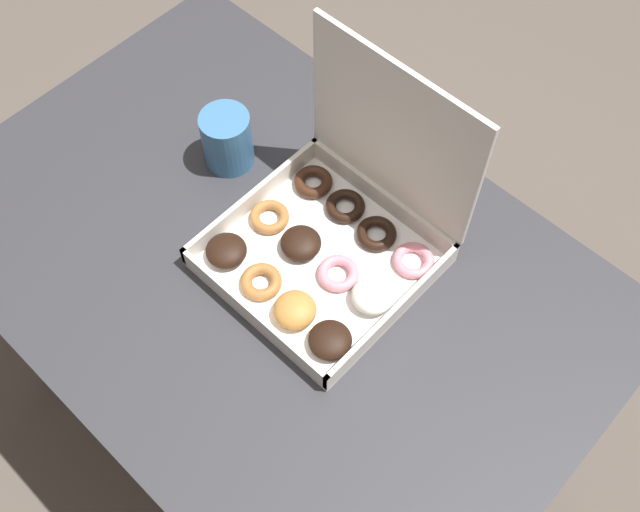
{
  "coord_description": "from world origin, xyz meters",
  "views": [
    {
      "loc": [
        0.46,
        -0.37,
        1.76
      ],
      "look_at": [
        0.06,
        0.05,
        0.77
      ],
      "focal_mm": 42.0,
      "sensor_mm": 36.0,
      "label": 1
    }
  ],
  "objects": [
    {
      "name": "donut_box",
      "position": [
        0.07,
        0.08,
        0.8
      ],
      "size": [
        0.3,
        0.3,
        0.31
      ],
      "color": "white",
      "rests_on": "dining_table"
    },
    {
      "name": "ground_plane",
      "position": [
        0.0,
        0.0,
        0.0
      ],
      "size": [
        8.0,
        8.0,
        0.0
      ],
      "primitive_type": "plane",
      "color": "#564C44"
    },
    {
      "name": "coffee_mug",
      "position": [
        -0.18,
        0.1,
        0.8
      ],
      "size": [
        0.08,
        0.08,
        0.1
      ],
      "color": "teal",
      "rests_on": "dining_table"
    },
    {
      "name": "dining_table",
      "position": [
        0.0,
        0.0,
        0.63
      ],
      "size": [
        1.07,
        0.72,
        0.75
      ],
      "color": "#2D2D33",
      "rests_on": "ground_plane"
    }
  ]
}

